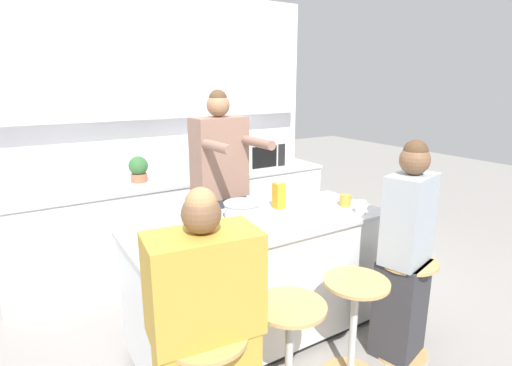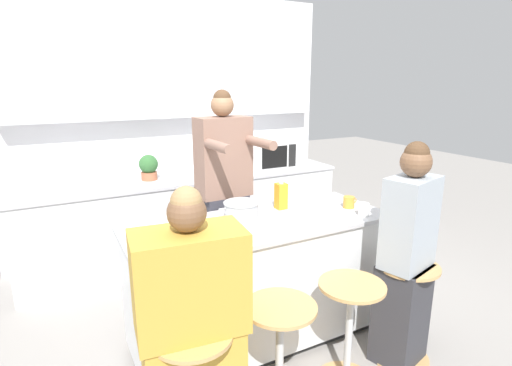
% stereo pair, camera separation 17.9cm
% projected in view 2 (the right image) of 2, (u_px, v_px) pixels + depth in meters
% --- Properties ---
extents(ground_plane, '(16.00, 16.00, 0.00)m').
position_uv_depth(ground_plane, '(260.00, 337.00, 2.92)').
color(ground_plane, gray).
extents(wall_back, '(3.49, 0.22, 2.70)m').
position_uv_depth(wall_back, '(174.00, 108.00, 4.18)').
color(wall_back, white).
rests_on(wall_back, ground_plane).
extents(back_counter, '(3.24, 0.70, 0.88)m').
position_uv_depth(back_counter, '(188.00, 217.00, 4.16)').
color(back_counter, silver).
rests_on(back_counter, ground_plane).
extents(kitchen_island, '(1.82, 0.70, 0.90)m').
position_uv_depth(kitchen_island, '(261.00, 280.00, 2.81)').
color(kitchen_island, black).
rests_on(kitchen_island, ground_plane).
extents(bar_stool_center_left, '(0.39, 0.39, 0.68)m').
position_uv_depth(bar_stool_center_left, '(280.00, 355.00, 2.15)').
color(bar_stool_center_left, tan).
rests_on(bar_stool_center_left, ground_plane).
extents(bar_stool_center_right, '(0.39, 0.39, 0.68)m').
position_uv_depth(bar_stool_center_right, '(349.00, 329.00, 2.37)').
color(bar_stool_center_right, tan).
rests_on(bar_stool_center_right, ground_plane).
extents(bar_stool_rightmost, '(0.39, 0.39, 0.68)m').
position_uv_depth(bar_stool_rightmost, '(404.00, 307.00, 2.61)').
color(bar_stool_rightmost, tan).
rests_on(bar_stool_rightmost, ground_plane).
extents(person_cooking, '(0.44, 0.58, 1.76)m').
position_uv_depth(person_cooking, '(225.00, 203.00, 3.18)').
color(person_cooking, '#383842').
rests_on(person_cooking, ground_plane).
extents(person_wrapped_blanket, '(0.54, 0.34, 1.38)m').
position_uv_depth(person_wrapped_blanket, '(192.00, 336.00, 1.90)').
color(person_wrapped_blanket, gold).
rests_on(person_wrapped_blanket, ground_plane).
extents(person_seated_near, '(0.39, 0.34, 1.48)m').
position_uv_depth(person_seated_near, '(405.00, 266.00, 2.53)').
color(person_seated_near, '#333338').
rests_on(person_seated_near, ground_plane).
extents(cooking_pot, '(0.33, 0.25, 0.12)m').
position_uv_depth(cooking_pot, '(241.00, 210.00, 2.73)').
color(cooking_pot, '#B7BABC').
rests_on(cooking_pot, kitchen_island).
extents(fruit_bowl, '(0.22, 0.22, 0.08)m').
position_uv_depth(fruit_bowl, '(154.00, 223.00, 2.55)').
color(fruit_bowl, white).
rests_on(fruit_bowl, kitchen_island).
extents(coffee_cup_near, '(0.12, 0.08, 0.09)m').
position_uv_depth(coffee_cup_near, '(349.00, 202.00, 2.97)').
color(coffee_cup_near, orange).
rests_on(coffee_cup_near, kitchen_island).
extents(coffee_cup_far, '(0.11, 0.07, 0.09)m').
position_uv_depth(coffee_cup_far, '(364.00, 209.00, 2.80)').
color(coffee_cup_far, white).
rests_on(coffee_cup_far, kitchen_island).
extents(banana_bunch, '(0.16, 0.12, 0.05)m').
position_uv_depth(banana_bunch, '(207.00, 244.00, 2.26)').
color(banana_bunch, yellow).
rests_on(banana_bunch, kitchen_island).
extents(juice_carton, '(0.07, 0.07, 0.21)m').
position_uv_depth(juice_carton, '(281.00, 196.00, 2.94)').
color(juice_carton, gold).
rests_on(juice_carton, kitchen_island).
extents(microwave, '(0.49, 0.39, 0.30)m').
position_uv_depth(microwave, '(269.00, 154.00, 4.40)').
color(microwave, white).
rests_on(microwave, back_counter).
extents(potted_plant, '(0.18, 0.18, 0.25)m').
position_uv_depth(potted_plant, '(149.00, 167.00, 3.85)').
color(potted_plant, '#A86042').
rests_on(potted_plant, back_counter).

